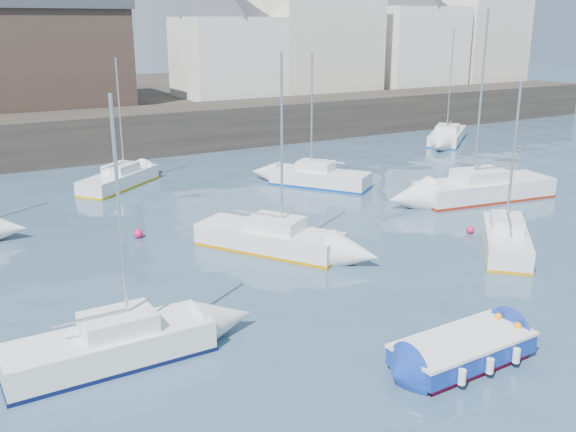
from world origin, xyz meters
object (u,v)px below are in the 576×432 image
sailboat_d (484,188)px  sailboat_g (447,135)px  sailboat_h (119,179)px  buoy_far (139,238)px  sailboat_f (319,177)px  sailboat_a (111,346)px  sailboat_c (506,239)px  sailboat_b (270,238)px  blue_dinghy (463,350)px  buoy_near (56,383)px  buoy_mid (470,233)px

sailboat_d → sailboat_g: bearing=53.1°
sailboat_h → buoy_far: bearing=-100.8°
sailboat_f → sailboat_a: bearing=-138.4°
sailboat_c → sailboat_f: sailboat_f is taller
sailboat_b → sailboat_g: (23.61, 14.85, -0.03)m
buoy_far → blue_dinghy: bearing=-73.3°
sailboat_b → sailboat_f: 10.85m
sailboat_a → sailboat_d: size_ratio=0.76×
sailboat_a → sailboat_b: size_ratio=0.92×
sailboat_f → blue_dinghy: bearing=-111.2°
blue_dinghy → buoy_near: blue_dinghy is taller
sailboat_a → sailboat_g: size_ratio=0.86×
sailboat_d → sailboat_f: bearing=132.3°
sailboat_c → sailboat_d: 8.16m
sailboat_b → buoy_near: size_ratio=20.21×
sailboat_g → buoy_far: sailboat_g is taller
buoy_near → sailboat_h: bearing=69.9°
sailboat_f → sailboat_c: bearing=-86.6°
sailboat_d → buoy_near: (-23.03, -7.46, -0.58)m
sailboat_g → blue_dinghy: bearing=-132.5°
buoy_near → buoy_far: bearing=62.4°
sailboat_f → sailboat_h: 11.29m
sailboat_b → buoy_mid: 9.05m
sailboat_f → buoy_mid: size_ratio=20.27×
sailboat_b → blue_dinghy: bearing=-88.8°
sailboat_g → sailboat_c: bearing=-127.9°
buoy_near → sailboat_d: bearing=17.9°
sailboat_b → sailboat_g: size_ratio=0.93×
sailboat_a → sailboat_h: size_ratio=1.02×
sailboat_b → buoy_mid: sailboat_b is taller
sailboat_a → buoy_mid: 17.04m
blue_dinghy → sailboat_h: (-2.68, 24.01, 0.03)m
sailboat_c → sailboat_f: bearing=93.4°
buoy_mid → buoy_far: bearing=152.6°
sailboat_h → buoy_far: sailboat_h is taller
sailboat_f → sailboat_g: (16.18, 6.95, -0.03)m
sailboat_a → sailboat_f: sailboat_f is taller
sailboat_d → sailboat_b: bearing=-174.4°
sailboat_f → buoy_near: 22.08m
sailboat_f → buoy_far: 12.26m
sailboat_g → buoy_far: bearing=-158.9°
sailboat_c → buoy_near: (-17.79, -1.21, -0.52)m
sailboat_a → sailboat_b: 9.95m
sailboat_d → buoy_near: bearing=-162.1°
sailboat_g → buoy_far: (-27.83, -10.72, -0.48)m
blue_dinghy → sailboat_f: sailboat_f is taller
sailboat_c → sailboat_g: bearing=52.1°
sailboat_a → sailboat_c: (16.24, 0.91, 0.01)m
blue_dinghy → sailboat_b: (-0.22, 10.67, 0.08)m
sailboat_c → sailboat_a: bearing=-176.8°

